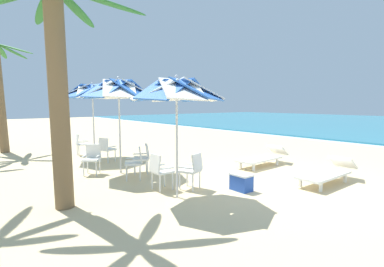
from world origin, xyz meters
name	(u,v)px	position (x,y,z in m)	size (l,w,h in m)	color
ground_plane	(288,182)	(0.00, 0.00, 0.00)	(80.00, 80.00, 0.00)	beige
beach_umbrella_0	(177,92)	(-0.80, -3.02, 2.29)	(2.05, 2.05, 2.64)	silver
plastic_chair_0	(160,169)	(-1.48, -3.04, 0.50)	(0.44, 0.47, 0.87)	white
plastic_chair_1	(192,169)	(-1.06, -2.38, 0.50)	(0.60, 0.58, 0.87)	white
beach_umbrella_1	(119,90)	(-3.63, -3.04, 2.42)	(2.20, 2.20, 2.81)	silver
plastic_chair_2	(92,157)	(-4.02, -3.74, 0.50)	(0.63, 0.62, 0.87)	white
plastic_chair_3	(136,161)	(-2.71, -3.02, 0.50)	(0.60, 0.61, 0.87)	white
plastic_chair_4	(143,157)	(-3.17, -2.55, 0.50)	(0.58, 0.60, 0.87)	white
beach_umbrella_2	(92,92)	(-6.40, -2.83, 2.46)	(2.37, 2.37, 2.83)	silver
plastic_chair_5	(106,148)	(-5.40, -2.77, 0.50)	(0.58, 0.60, 0.87)	white
plastic_chair_6	(81,143)	(-7.34, -3.03, 0.50)	(0.49, 0.52, 0.87)	white
sun_lounger_0	(328,172)	(0.71, 0.66, 0.28)	(0.65, 2.15, 0.62)	white
sun_lounger_1	(263,157)	(-1.64, 1.06, 0.28)	(0.71, 2.17, 0.62)	white
palm_tree_2	(59,77)	(-1.65, -5.12, 2.53)	(2.93, 2.67, 4.21)	brown
cooler_box	(241,182)	(-0.26, -1.55, 0.20)	(0.50, 0.34, 0.40)	blue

